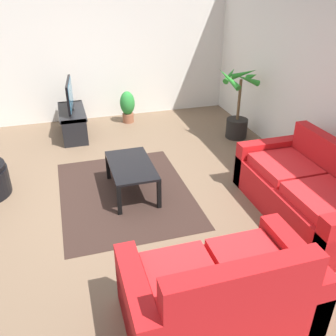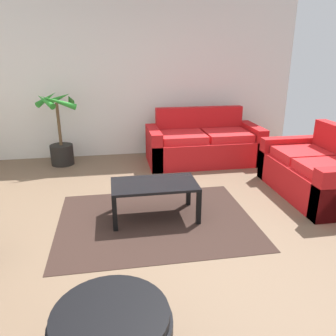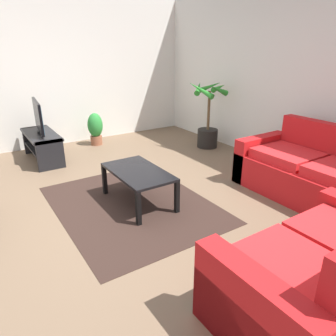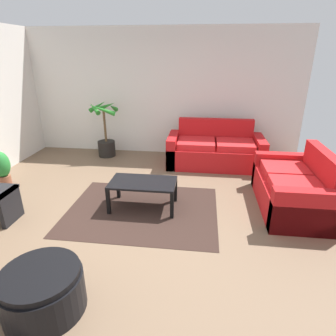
# 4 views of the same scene
# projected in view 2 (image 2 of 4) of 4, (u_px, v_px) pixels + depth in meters

# --- Properties ---
(ground_plane) EXTENTS (6.60, 6.60, 0.00)m
(ground_plane) POSITION_uv_depth(u_px,v_px,m) (154.00, 233.00, 3.59)
(ground_plane) COLOR brown
(wall_back) EXTENTS (6.00, 0.06, 2.70)m
(wall_back) POSITION_uv_depth(u_px,v_px,m) (131.00, 80.00, 5.93)
(wall_back) COLOR silver
(wall_back) RESTS_ON ground
(couch_main) EXTENTS (1.91, 0.90, 0.90)m
(couch_main) POSITION_uv_depth(u_px,v_px,m) (203.00, 145.00, 5.79)
(couch_main) COLOR red
(couch_main) RESTS_ON ground
(couch_loveseat) EXTENTS (0.90, 1.57, 0.90)m
(couch_loveseat) POSITION_uv_depth(u_px,v_px,m) (317.00, 173.00, 4.46)
(couch_loveseat) COLOR red
(couch_loveseat) RESTS_ON ground
(coffee_table) EXTENTS (0.97, 0.55, 0.42)m
(coffee_table) POSITION_uv_depth(u_px,v_px,m) (154.00, 188.00, 3.82)
(coffee_table) COLOR black
(coffee_table) RESTS_ON ground
(area_rug) EXTENTS (2.20, 1.70, 0.01)m
(area_rug) POSITION_uv_depth(u_px,v_px,m) (156.00, 220.00, 3.85)
(area_rug) COLOR black
(area_rug) RESTS_ON ground
(potted_palm) EXTENTS (0.69, 0.72, 1.24)m
(potted_palm) POSITION_uv_depth(u_px,v_px,m) (60.00, 138.00, 5.60)
(potted_palm) COLOR black
(potted_palm) RESTS_ON ground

